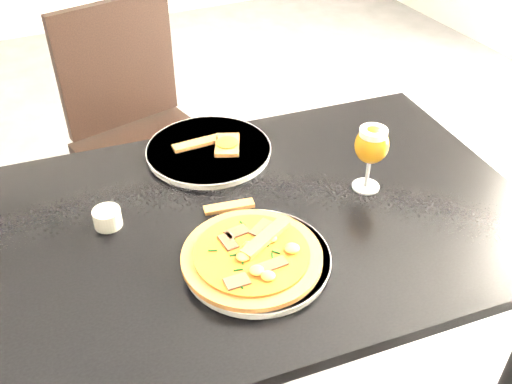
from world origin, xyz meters
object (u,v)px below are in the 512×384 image
dining_table (265,243)px  chair_far (143,134)px  pizza (252,255)px  beer_glass (372,145)px

dining_table → chair_far: bearing=100.3°
pizza → chair_far: bearing=88.6°
chair_far → dining_table: bearing=-97.8°
chair_far → pizza: size_ratio=3.35×
dining_table → beer_glass: (0.26, -0.01, 0.21)m
dining_table → chair_far: size_ratio=1.33×
chair_far → beer_glass: 0.96m
chair_far → pizza: bearing=-104.1°
chair_far → beer_glass: (0.33, -0.83, 0.34)m
dining_table → chair_far: chair_far is taller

